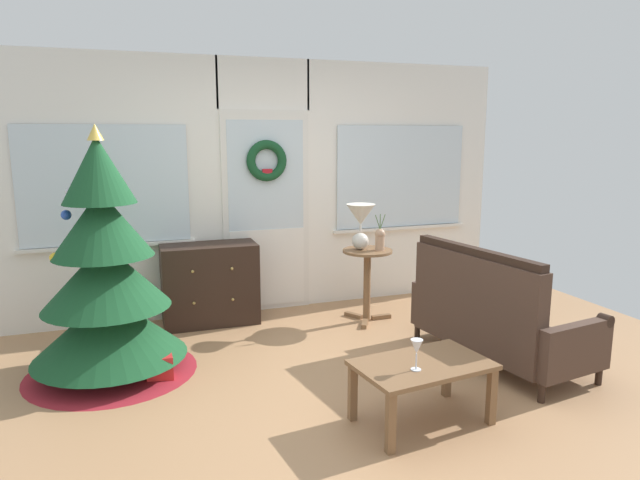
# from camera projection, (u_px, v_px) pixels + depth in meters

# --- Properties ---
(ground_plane) EXTENTS (6.76, 6.76, 0.00)m
(ground_plane) POSITION_uv_depth(u_px,v_px,m) (339.00, 390.00, 4.12)
(ground_plane) COLOR #AD7F56
(back_wall_with_door) EXTENTS (5.20, 0.19, 2.55)m
(back_wall_with_door) POSITION_uv_depth(u_px,v_px,m) (265.00, 187.00, 5.81)
(back_wall_with_door) COLOR white
(back_wall_with_door) RESTS_ON ground
(christmas_tree) EXTENTS (1.29, 1.29, 1.89)m
(christmas_tree) POSITION_uv_depth(u_px,v_px,m) (106.00, 288.00, 4.30)
(christmas_tree) COLOR #4C331E
(christmas_tree) RESTS_ON ground
(dresser_cabinet) EXTENTS (0.91, 0.46, 0.78)m
(dresser_cabinet) POSITION_uv_depth(u_px,v_px,m) (210.00, 284.00, 5.49)
(dresser_cabinet) COLOR black
(dresser_cabinet) RESTS_ON ground
(settee_sofa) EXTENTS (0.91, 1.58, 0.96)m
(settee_sofa) POSITION_uv_depth(u_px,v_px,m) (491.00, 318.00, 4.54)
(settee_sofa) COLOR black
(settee_sofa) RESTS_ON ground
(side_table) EXTENTS (0.50, 0.48, 0.71)m
(side_table) POSITION_uv_depth(u_px,v_px,m) (367.00, 271.00, 5.53)
(side_table) COLOR brown
(side_table) RESTS_ON ground
(table_lamp) EXTENTS (0.28, 0.28, 0.44)m
(table_lamp) POSITION_uv_depth(u_px,v_px,m) (361.00, 220.00, 5.46)
(table_lamp) COLOR silver
(table_lamp) RESTS_ON side_table
(flower_vase) EXTENTS (0.11, 0.10, 0.35)m
(flower_vase) POSITION_uv_depth(u_px,v_px,m) (380.00, 238.00, 5.45)
(flower_vase) COLOR tan
(flower_vase) RESTS_ON side_table
(coffee_table) EXTENTS (0.90, 0.62, 0.40)m
(coffee_table) POSITION_uv_depth(u_px,v_px,m) (422.00, 371.00, 3.60)
(coffee_table) COLOR brown
(coffee_table) RESTS_ON ground
(wine_glass) EXTENTS (0.08, 0.08, 0.20)m
(wine_glass) POSITION_uv_depth(u_px,v_px,m) (417.00, 348.00, 3.45)
(wine_glass) COLOR silver
(wine_glass) RESTS_ON coffee_table
(gift_box) EXTENTS (0.19, 0.17, 0.19)m
(gift_box) POSITION_uv_depth(u_px,v_px,m) (159.00, 367.00, 4.27)
(gift_box) COLOR red
(gift_box) RESTS_ON ground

